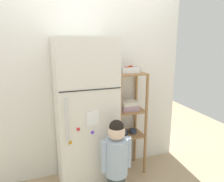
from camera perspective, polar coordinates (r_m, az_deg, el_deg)
kitchen_wall_back at (r=2.75m, az=-6.63°, el=0.83°), size 2.54×0.03×2.23m
refrigerator at (r=2.48m, az=-7.06°, el=-6.69°), size 0.61×0.67×1.73m
child_standing at (r=2.25m, az=1.12°, el=-16.69°), size 0.31×0.23×0.97m
pantry_shelf_unit at (r=2.81m, az=4.31°, el=-6.01°), size 0.38×0.34×1.31m
fruit_bin at (r=2.66m, az=4.56°, el=5.57°), size 0.24×0.17×0.09m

